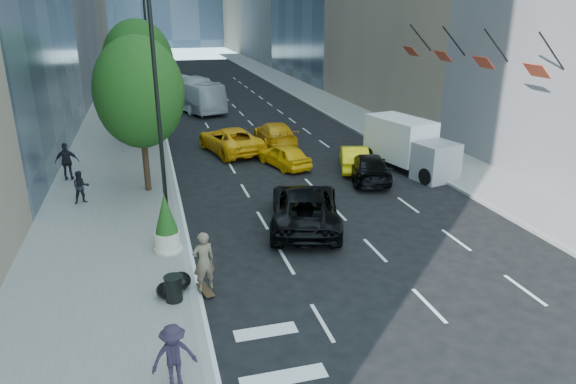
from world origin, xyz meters
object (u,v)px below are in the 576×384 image
object	(u,v)px
box_truck	(409,145)
trash_can	(174,289)
city_bus	(188,93)
planter_shrub	(166,224)
black_sedan_lincoln	(305,207)
black_sedan_mercedes	(368,167)
skateboarder	(204,265)

from	to	relation	value
box_truck	trash_can	xyz separation A→B (m)	(-13.74, -11.03, -0.89)
city_bus	planter_shrub	xyz separation A→B (m)	(-3.40, -29.71, -0.25)
black_sedan_lincoln	trash_can	xyz separation A→B (m)	(-5.72, -4.87, -0.29)
city_bus	trash_can	world-z (taller)	city_bus
black_sedan_mercedes	city_bus	xyz separation A→B (m)	(-7.40, 23.48, 0.77)
black_sedan_lincoln	box_truck	size ratio (longest dim) A/B	0.97
planter_shrub	city_bus	bearing A→B (deg)	83.47
skateboarder	city_bus	distance (m)	32.98
black_sedan_mercedes	black_sedan_lincoln	bearing A→B (deg)	59.39
black_sedan_lincoln	black_sedan_mercedes	world-z (taller)	black_sedan_lincoln
skateboarder	black_sedan_mercedes	size ratio (longest dim) A/B	0.41
black_sedan_mercedes	box_truck	size ratio (longest dim) A/B	0.78
black_sedan_mercedes	planter_shrub	bearing A→B (deg)	44.88
planter_shrub	black_sedan_mercedes	bearing A→B (deg)	30.00
box_truck	planter_shrub	xyz separation A→B (m)	(-13.74, -7.40, -0.21)
skateboarder	black_sedan_lincoln	world-z (taller)	skateboarder
black_sedan_mercedes	planter_shrub	size ratio (longest dim) A/B	2.16
black_sedan_lincoln	box_truck	world-z (taller)	box_truck
box_truck	planter_shrub	world-z (taller)	box_truck
trash_can	planter_shrub	distance (m)	3.69
city_bus	planter_shrub	size ratio (longest dim) A/B	4.69
black_sedan_lincoln	planter_shrub	world-z (taller)	planter_shrub
planter_shrub	skateboarder	bearing A→B (deg)	-72.55
black_sedan_mercedes	planter_shrub	distance (m)	12.48
city_bus	trash_can	distance (m)	33.52
box_truck	black_sedan_lincoln	bearing A→B (deg)	-155.58
box_truck	trash_can	world-z (taller)	box_truck
planter_shrub	box_truck	bearing A→B (deg)	28.31
box_truck	trash_can	distance (m)	17.64
trash_can	box_truck	bearing A→B (deg)	38.75
black_sedan_mercedes	city_bus	bearing A→B (deg)	-57.62
skateboarder	planter_shrub	xyz separation A→B (m)	(-1.00, 3.18, 0.22)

